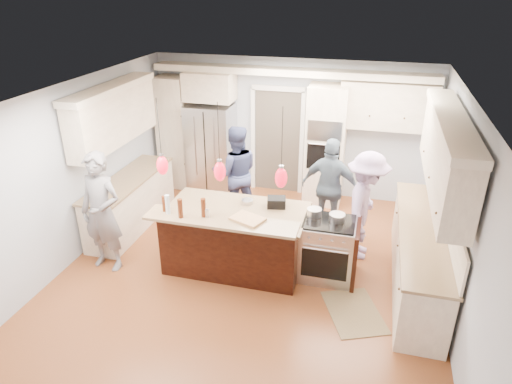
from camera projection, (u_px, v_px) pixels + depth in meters
ground_plane at (250, 269)px, 6.97m from camera, size 6.00×6.00×0.00m
room_shell at (249, 158)px, 6.20m from camera, size 5.54×6.04×2.72m
refrigerator at (211, 149)px, 9.26m from camera, size 0.90×0.70×1.80m
oven_column at (325, 146)px, 8.64m from camera, size 0.72×0.69×2.30m
back_upper_cabinets at (251, 113)px, 8.85m from camera, size 5.30×0.61×2.54m
right_counter_run at (428, 219)px, 6.22m from camera, size 0.64×3.10×2.51m
left_cabinets at (125, 171)px, 7.79m from camera, size 0.64×2.30×2.51m
kitchen_island at (235, 238)px, 6.89m from camera, size 2.10×1.46×1.12m
island_range at (329, 249)px, 6.64m from camera, size 0.82×0.71×0.92m
pendant_lights at (220, 171)px, 5.82m from camera, size 1.75×0.15×1.03m
person_bar_end at (102, 212)px, 6.68m from camera, size 0.72×0.52×1.85m
person_far_left at (236, 173)px, 8.17m from camera, size 1.04×0.93×1.74m
person_far_right at (330, 187)px, 7.65m from camera, size 1.06×0.59×1.71m
person_range_side at (365, 206)px, 6.99m from camera, size 0.73×1.17×1.74m
floor_rug at (354, 312)px, 6.07m from camera, size 0.98×1.14×0.01m
water_bottle at (168, 204)px, 6.18m from camera, size 0.08×0.08×0.28m
beer_bottle_a at (164, 204)px, 6.25m from camera, size 0.06×0.06×0.23m
beer_bottle_b at (180, 208)px, 6.08m from camera, size 0.07×0.07×0.27m
beer_bottle_c at (203, 208)px, 6.10m from camera, size 0.09×0.09×0.27m
drink_can at (207, 213)px, 6.12m from camera, size 0.07×0.07×0.11m
cutting_board at (248, 219)px, 6.06m from camera, size 0.50×0.43×0.03m
pot_large at (314, 213)px, 6.56m from camera, size 0.21×0.21×0.12m
pot_small at (337, 218)px, 6.43m from camera, size 0.23×0.23×0.11m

